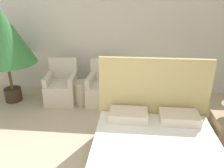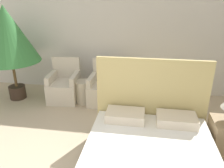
# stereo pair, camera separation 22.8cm
# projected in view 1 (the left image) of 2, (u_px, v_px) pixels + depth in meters

# --- Properties ---
(wall_back) EXTENTS (10.00, 0.06, 2.90)m
(wall_back) POSITION_uv_depth(u_px,v_px,m) (112.00, 32.00, 5.10)
(wall_back) COLOR silver
(wall_back) RESTS_ON ground_plane
(bed) EXTENTS (1.75, 2.04, 1.37)m
(bed) POSITION_uv_depth(u_px,v_px,m) (156.00, 158.00, 2.85)
(bed) COLOR #4C4238
(bed) RESTS_ON ground_plane
(armchair_near_window_left) EXTENTS (0.69, 0.73, 0.94)m
(armchair_near_window_left) POSITION_uv_depth(u_px,v_px,m) (62.00, 89.00, 4.91)
(armchair_near_window_left) COLOR beige
(armchair_near_window_left) RESTS_ON ground_plane
(armchair_near_window_right) EXTENTS (0.66, 0.70, 0.94)m
(armchair_near_window_right) POSITION_uv_depth(u_px,v_px,m) (103.00, 91.00, 4.82)
(armchair_near_window_right) COLOR beige
(armchair_near_window_right) RESTS_ON ground_plane
(potted_palm) EXTENTS (1.27, 1.27, 2.08)m
(potted_palm) POSITION_uv_depth(u_px,v_px,m) (2.00, 37.00, 4.48)
(potted_palm) COLOR #38281E
(potted_palm) RESTS_ON ground_plane
(side_table) EXTENTS (0.36, 0.36, 0.51)m
(side_table) POSITION_uv_depth(u_px,v_px,m) (82.00, 93.00, 4.82)
(side_table) COLOR #B7AD93
(side_table) RESTS_ON ground_plane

